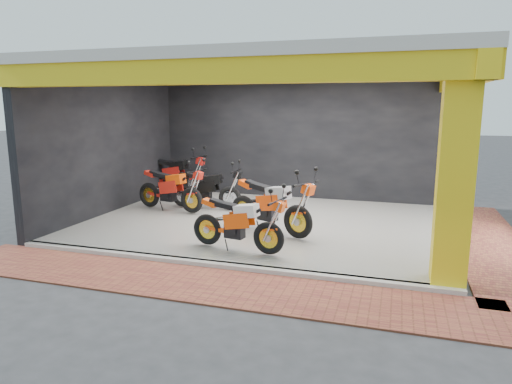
% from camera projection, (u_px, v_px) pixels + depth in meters
% --- Properties ---
extents(ground, '(80.00, 80.00, 0.00)m').
position_uv_depth(ground, '(235.00, 250.00, 8.86)').
color(ground, '#2D2D30').
rests_on(ground, ground).
extents(showroom_floor, '(8.00, 6.00, 0.10)m').
position_uv_depth(showroom_floor, '(264.00, 223.00, 10.72)').
color(showroom_floor, silver).
rests_on(showroom_floor, ground).
extents(showroom_ceiling, '(8.40, 6.40, 0.20)m').
position_uv_depth(showroom_ceiling, '(265.00, 67.00, 10.06)').
color(showroom_ceiling, beige).
rests_on(showroom_ceiling, corner_column).
extents(back_wall, '(8.20, 0.20, 3.50)m').
position_uv_depth(back_wall, '(294.00, 141.00, 13.31)').
color(back_wall, black).
rests_on(back_wall, ground).
extents(left_wall, '(0.20, 6.20, 3.50)m').
position_uv_depth(left_wall, '(110.00, 146.00, 11.61)').
color(left_wall, black).
rests_on(left_wall, ground).
extents(corner_column, '(0.50, 0.50, 3.50)m').
position_uv_depth(corner_column, '(455.00, 175.00, 6.72)').
color(corner_column, yellow).
rests_on(corner_column, ground).
extents(header_beam_front, '(8.40, 0.30, 0.40)m').
position_uv_depth(header_beam_front, '(212.00, 71.00, 7.31)').
color(header_beam_front, yellow).
rests_on(header_beam_front, corner_column).
extents(header_beam_right, '(0.30, 6.40, 0.40)m').
position_uv_depth(header_beam_right, '(460.00, 78.00, 8.94)').
color(header_beam_right, yellow).
rests_on(header_beam_right, corner_column).
extents(floor_kerb, '(8.00, 0.20, 0.10)m').
position_uv_depth(floor_kerb, '(215.00, 265.00, 7.89)').
color(floor_kerb, silver).
rests_on(floor_kerb, ground).
extents(paver_front, '(9.00, 1.40, 0.03)m').
position_uv_depth(paver_front, '(196.00, 283.00, 7.17)').
color(paver_front, brown).
rests_on(paver_front, ground).
extents(paver_right, '(1.40, 7.00, 0.03)m').
position_uv_depth(paver_right, '(489.00, 242.00, 9.32)').
color(paver_right, brown).
rests_on(paver_right, ground).
extents(moto_hero, '(2.11, 1.07, 1.23)m').
position_uv_depth(moto_hero, '(269.00, 222.00, 8.12)').
color(moto_hero, '#FF4E0A').
rests_on(moto_hero, showroom_floor).
extents(moto_row_a, '(2.45, 1.72, 1.41)m').
position_uv_depth(moto_row_a, '(298.00, 206.00, 9.08)').
color(moto_row_a, '#F8470A').
rests_on(moto_row_a, showroom_floor).
extents(moto_row_b, '(2.06, 0.82, 1.24)m').
position_uv_depth(moto_row_b, '(230.00, 187.00, 11.66)').
color(moto_row_b, black).
rests_on(moto_row_b, showroom_floor).
extents(moto_row_c, '(2.28, 1.24, 1.32)m').
position_uv_depth(moto_row_c, '(191.00, 188.00, 11.28)').
color(moto_row_c, red).
rests_on(moto_row_c, showroom_floor).
extents(moto_row_d, '(2.42, 1.13, 1.43)m').
position_uv_depth(moto_row_d, '(194.00, 173.00, 13.42)').
color(moto_row_d, red).
rests_on(moto_row_d, showroom_floor).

